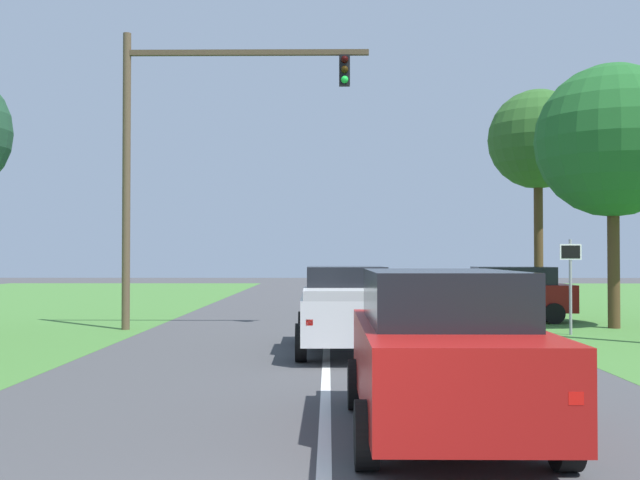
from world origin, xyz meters
The scene contains 8 objects.
ground_plane centered at (0.00, 9.92, 0.00)m, with size 120.00×120.00×0.00m, color #424244.
red_suv_near centered at (1.46, 4.28, 1.06)m, with size 2.30×4.96×2.02m.
pickup_truck_lead centered at (0.43, 12.15, 1.00)m, with size 2.31×5.41×1.96m.
traffic_light centered at (-4.27, 17.35, 5.79)m, with size 7.38×0.40×8.89m.
keep_moving_sign centered at (6.79, 15.99, 1.70)m, with size 0.60×0.09×2.66m.
oak_tree_right centered at (8.73, 17.96, 5.71)m, with size 4.67×4.67×8.06m.
crossing_suv_far centered at (6.06, 20.24, 0.96)m, with size 4.28×2.05×1.83m.
extra_tree_2 centered at (8.47, 25.22, 6.84)m, with size 3.98×3.98×8.88m.
Camera 1 is at (0.05, -5.15, 2.21)m, focal length 42.48 mm.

